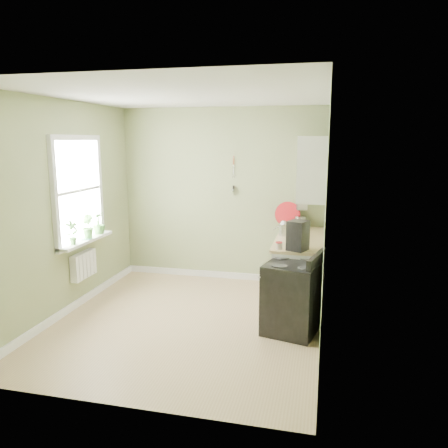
% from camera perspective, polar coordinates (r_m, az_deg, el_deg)
% --- Properties ---
extents(floor, '(3.20, 3.60, 0.02)m').
position_cam_1_polar(floor, '(5.55, -4.78, -12.65)').
color(floor, tan).
rests_on(floor, ground).
extents(ceiling, '(3.20, 3.60, 0.02)m').
position_cam_1_polar(ceiling, '(5.11, -5.29, 16.55)').
color(ceiling, white).
rests_on(ceiling, wall_back).
extents(wall_back, '(3.20, 0.02, 2.70)m').
position_cam_1_polar(wall_back, '(6.88, -0.33, 3.79)').
color(wall_back, '#919B6A').
rests_on(wall_back, floor).
extents(wall_left, '(0.02, 3.60, 2.70)m').
position_cam_1_polar(wall_left, '(5.86, -20.17, 1.86)').
color(wall_left, '#919B6A').
rests_on(wall_left, floor).
extents(wall_right, '(0.02, 3.60, 2.70)m').
position_cam_1_polar(wall_right, '(4.91, 13.16, 0.59)').
color(wall_right, '#919B6A').
rests_on(wall_right, floor).
extents(base_cabinets, '(0.60, 1.60, 0.87)m').
position_cam_1_polar(base_cabinets, '(6.10, 9.89, -6.11)').
color(base_cabinets, silver).
rests_on(base_cabinets, floor).
extents(countertop, '(0.64, 1.60, 0.04)m').
position_cam_1_polar(countertop, '(5.99, 9.94, -1.93)').
color(countertop, tan).
rests_on(countertop, base_cabinets).
extents(upper_cabinets, '(0.35, 1.40, 0.80)m').
position_cam_1_polar(upper_cabinets, '(5.94, 11.61, 7.28)').
color(upper_cabinets, silver).
rests_on(upper_cabinets, wall_right).
extents(window, '(0.06, 1.14, 1.44)m').
position_cam_1_polar(window, '(6.07, -18.54, 4.16)').
color(window, white).
rests_on(window, wall_left).
extents(window_sill, '(0.18, 1.14, 0.04)m').
position_cam_1_polar(window_sill, '(6.14, -17.58, -2.06)').
color(window_sill, white).
rests_on(window_sill, wall_left).
extents(radiator, '(0.12, 0.50, 0.35)m').
position_cam_1_polar(radiator, '(6.19, -17.88, -5.12)').
color(radiator, white).
rests_on(radiator, wall_left).
extents(wall_utensils, '(0.02, 0.14, 0.58)m').
position_cam_1_polar(wall_utensils, '(6.79, 1.25, 5.51)').
color(wall_utensils, tan).
rests_on(wall_utensils, wall_back).
extents(stove, '(0.73, 0.79, 0.94)m').
position_cam_1_polar(stove, '(5.20, 8.99, -9.30)').
color(stove, black).
rests_on(stove, floor).
extents(stand_mixer, '(0.27, 0.38, 0.43)m').
position_cam_1_polar(stand_mixer, '(6.68, 10.00, 1.16)').
color(stand_mixer, '#B2B2B7').
rests_on(stand_mixer, countertop).
extents(kettle, '(0.21, 0.12, 0.21)m').
position_cam_1_polar(kettle, '(6.05, 7.75, -0.53)').
color(kettle, silver).
rests_on(kettle, countertop).
extents(coffee_maker, '(0.28, 0.29, 0.36)m').
position_cam_1_polar(coffee_maker, '(5.26, 9.60, -1.59)').
color(coffee_maker, black).
rests_on(coffee_maker, countertop).
extents(red_tray, '(0.38, 0.10, 0.38)m').
position_cam_1_polar(red_tray, '(6.67, 8.30, 1.27)').
color(red_tray, red).
rests_on(red_tray, countertop).
extents(jar, '(0.08, 0.08, 0.09)m').
position_cam_1_polar(jar, '(5.31, 7.18, -2.79)').
color(jar, '#B6A795').
rests_on(jar, countertop).
extents(plant_a, '(0.17, 0.20, 0.31)m').
position_cam_1_polar(plant_a, '(5.83, -19.21, -1.06)').
color(plant_a, '#437A33').
rests_on(plant_a, window_sill).
extents(plant_b, '(0.23, 0.23, 0.33)m').
position_cam_1_polar(plant_b, '(6.13, -17.44, -0.31)').
color(plant_b, '#437A33').
rests_on(plant_b, window_sill).
extents(plant_c, '(0.20, 0.20, 0.31)m').
position_cam_1_polar(plant_c, '(6.39, -16.04, 0.12)').
color(plant_c, '#437A33').
rests_on(plant_c, window_sill).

